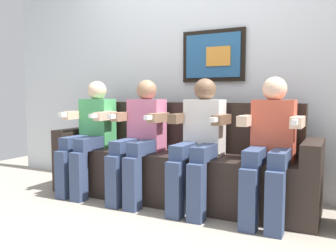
{
  "coord_description": "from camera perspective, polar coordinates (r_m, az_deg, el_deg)",
  "views": [
    {
      "loc": [
        1.36,
        -2.51,
        0.96
      ],
      "look_at": [
        0.0,
        0.15,
        0.7
      ],
      "focal_mm": 36.91,
      "sensor_mm": 36.0,
      "label": 1
    }
  ],
  "objects": [
    {
      "name": "couch",
      "position": [
        3.21,
        1.45,
        -6.67
      ],
      "size": [
        2.47,
        0.58,
        0.9
      ],
      "color": "#2D231E",
      "rests_on": "ground_plane"
    },
    {
      "name": "person_left_center",
      "position": [
        3.16,
        -4.63,
        -1.48
      ],
      "size": [
        0.46,
        0.56,
        1.11
      ],
      "color": "pink",
      "rests_on": "ground_plane"
    },
    {
      "name": "person_rightmost",
      "position": [
        2.74,
        16.57,
        -2.67
      ],
      "size": [
        0.46,
        0.56,
        1.11
      ],
      "color": "#D8593F",
      "rests_on": "ground_plane"
    },
    {
      "name": "back_wall_assembly",
      "position": [
        3.56,
        4.64,
        10.46
      ],
      "size": [
        4.87,
        0.1,
        2.6
      ],
      "color": "silver",
      "rests_on": "ground_plane"
    },
    {
      "name": "person_right_center",
      "position": [
        2.9,
        5.21,
        -2.08
      ],
      "size": [
        0.46,
        0.56,
        1.11
      ],
      "color": "white",
      "rests_on": "ground_plane"
    },
    {
      "name": "ground_plane",
      "position": [
        3.01,
        -1.33,
        -13.62
      ],
      "size": [
        6.33,
        6.33,
        0.0
      ],
      "primitive_type": "plane",
      "color": "#9E9384"
    },
    {
      "name": "person_leftmost",
      "position": [
        3.49,
        -12.75,
        -0.97
      ],
      "size": [
        0.46,
        0.56,
        1.11
      ],
      "color": "#4CB266",
      "rests_on": "ground_plane"
    }
  ]
}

